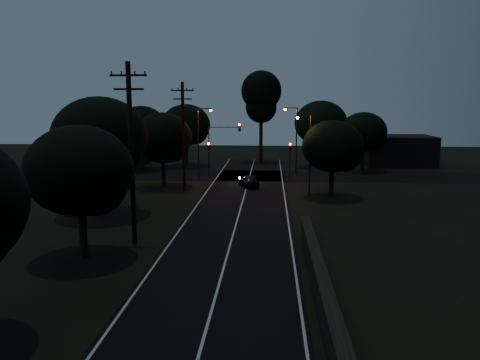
{
  "coord_description": "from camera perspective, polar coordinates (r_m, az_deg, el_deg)",
  "views": [
    {
      "loc": [
        2.4,
        -12.6,
        8.7
      ],
      "look_at": [
        0.0,
        24.0,
        2.5
      ],
      "focal_mm": 35.0,
      "sensor_mm": 36.0,
      "label": 1
    }
  ],
  "objects": [
    {
      "name": "building_left",
      "position": [
        68.68,
        -15.34,
        3.82
      ],
      "size": [
        10.0,
        8.0,
        4.4
      ],
      "primitive_type": "cube",
      "color": "black",
      "rests_on": "ground"
    },
    {
      "name": "tall_pine",
      "position": [
        67.62,
        2.61,
        10.15
      ],
      "size": [
        5.72,
        5.72,
        13.01
      ],
      "color": "black",
      "rests_on": "ground"
    },
    {
      "name": "signal_mast",
      "position": [
        53.04,
        -2.02,
        4.87
      ],
      "size": [
        3.7,
        0.35,
        6.25
      ],
      "color": "black",
      "rests_on": "ground"
    },
    {
      "name": "retaining_wall",
      "position": [
        18.37,
        21.21,
        -17.21
      ],
      "size": [
        6.93,
        26.0,
        1.6
      ],
      "color": "black",
      "rests_on": "ground"
    },
    {
      "name": "utility_pole_far",
      "position": [
        45.5,
        -6.93,
        5.47
      ],
      "size": [
        2.2,
        0.3,
        10.5
      ],
      "color": "black",
      "rests_on": "ground"
    },
    {
      "name": "tree_far_e",
      "position": [
        60.77,
        15.02,
        5.56
      ],
      "size": [
        5.81,
        5.81,
        7.37
      ],
      "color": "black",
      "rests_on": "ground"
    },
    {
      "name": "building_right",
      "position": [
        68.25,
        18.71,
        3.45
      ],
      "size": [
        9.0,
        7.0,
        4.0
      ],
      "primitive_type": "cube",
      "color": "black",
      "rests_on": "ground"
    },
    {
      "name": "signal_left",
      "position": [
        53.38,
        -3.81,
        3.27
      ],
      "size": [
        0.28,
        0.35,
        4.1
      ],
      "color": "black",
      "rests_on": "ground"
    },
    {
      "name": "tree_far_w",
      "position": [
        60.77,
        -11.76,
        6.17
      ],
      "size": [
        6.38,
        6.38,
        8.13
      ],
      "color": "black",
      "rests_on": "ground"
    },
    {
      "name": "tree_left_c",
      "position": [
        36.81,
        -16.41,
        4.79
      ],
      "size": [
        7.18,
        7.18,
        9.07
      ],
      "color": "black",
      "rests_on": "ground"
    },
    {
      "name": "streetlight_a",
      "position": [
        51.35,
        -4.91,
        5.02
      ],
      "size": [
        1.66,
        0.26,
        8.0
      ],
      "color": "black",
      "rests_on": "ground"
    },
    {
      "name": "tree_left_d",
      "position": [
        47.84,
        -9.2,
        4.95
      ],
      "size": [
        5.99,
        5.99,
        7.6
      ],
      "color": "black",
      "rests_on": "ground"
    },
    {
      "name": "tree_far_ne",
      "position": [
        62.91,
        10.06,
        6.7
      ],
      "size": [
        6.94,
        6.94,
        8.78
      ],
      "color": "black",
      "rests_on": "ground"
    },
    {
      "name": "utility_pole_mid",
      "position": [
        29.0,
        -13.13,
        3.48
      ],
      "size": [
        2.2,
        0.3,
        11.0
      ],
      "color": "black",
      "rests_on": "ground"
    },
    {
      "name": "signal_right",
      "position": [
        52.96,
        6.12,
        3.18
      ],
      "size": [
        0.28,
        0.35,
        4.1
      ],
      "color": "black",
      "rests_on": "ground"
    },
    {
      "name": "tree_right_a",
      "position": [
        43.08,
        11.49,
        3.88
      ],
      "size": [
        5.53,
        5.53,
        7.03
      ],
      "color": "black",
      "rests_on": "ground"
    },
    {
      "name": "tree_far_nw",
      "position": [
        63.55,
        -6.42,
        6.55
      ],
      "size": [
        6.58,
        6.58,
        8.33
      ],
      "color": "black",
      "rests_on": "ground"
    },
    {
      "name": "road_surface",
      "position": [
        44.64,
        0.6,
        -1.63
      ],
      "size": [
        60.0,
        70.0,
        0.03
      ],
      "color": "black",
      "rests_on": "ground"
    },
    {
      "name": "streetlight_b",
      "position": [
        56.82,
        6.7,
        5.43
      ],
      "size": [
        1.66,
        0.26,
        8.0
      ],
      "color": "black",
      "rests_on": "ground"
    },
    {
      "name": "car",
      "position": [
        48.04,
        1.13,
        -0.08
      ],
      "size": [
        2.47,
        3.94,
        1.25
      ],
      "primitive_type": "imported",
      "rotation": [
        0.0,
        0.0,
        3.43
      ],
      "color": "black",
      "rests_on": "ground"
    },
    {
      "name": "tree_left_b",
      "position": [
        26.8,
        -18.65,
        0.8
      ],
      "size": [
        5.87,
        5.87,
        7.46
      ],
      "color": "black",
      "rests_on": "ground"
    },
    {
      "name": "streetlight_c",
      "position": [
        42.96,
        8.33,
        3.68
      ],
      "size": [
        1.46,
        0.26,
        7.5
      ],
      "color": "black",
      "rests_on": "ground"
    }
  ]
}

